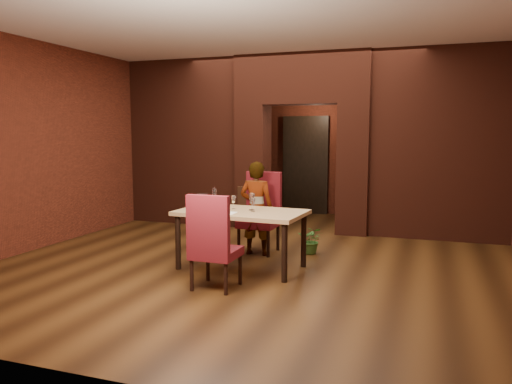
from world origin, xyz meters
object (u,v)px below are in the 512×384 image
at_px(chair_near, 216,241).
at_px(person_seated, 256,208).
at_px(wine_bucket, 202,202).
at_px(wine_glass_c, 253,205).
at_px(chair_far, 259,213).
at_px(wine_glass_a, 233,202).
at_px(wine_glass_b, 252,202).
at_px(water_bottle, 214,197).
at_px(dining_table, 241,239).
at_px(potted_plant, 311,240).

distance_m(chair_near, person_seated, 1.68).
bearing_deg(wine_bucket, wine_glass_c, 1.37).
xyz_separation_m(chair_far, wine_bucket, (-0.47, -0.96, 0.28)).
height_order(wine_glass_a, wine_glass_b, wine_glass_b).
bearing_deg(chair_far, person_seated, -85.44).
distance_m(person_seated, water_bottle, 0.76).
bearing_deg(wine_glass_c, chair_near, -100.20).
height_order(chair_far, person_seated, person_seated).
bearing_deg(dining_table, potted_plant, 60.41).
bearing_deg(chair_near, wine_glass_b, -94.34).
bearing_deg(chair_near, water_bottle, -64.20).
bearing_deg(dining_table, water_bottle, 162.39).
bearing_deg(water_bottle, wine_bucket, -105.55).
xyz_separation_m(dining_table, wine_glass_c, (0.18, -0.04, 0.48)).
relative_size(wine_glass_c, water_bottle, 0.66).
xyz_separation_m(dining_table, potted_plant, (0.70, 1.07, -0.18)).
height_order(chair_far, chair_near, chair_far).
bearing_deg(wine_glass_c, wine_bucket, -178.63).
xyz_separation_m(wine_glass_a, wine_glass_b, (0.27, -0.01, 0.02)).
height_order(wine_glass_c, potted_plant, wine_glass_c).
distance_m(wine_glass_c, potted_plant, 1.40).
bearing_deg(wine_glass_b, person_seated, 104.28).
relative_size(dining_table, chair_near, 1.49).
xyz_separation_m(wine_glass_b, wine_glass_c, (0.06, -0.13, -0.02)).
height_order(person_seated, wine_glass_a, person_seated).
xyz_separation_m(wine_glass_a, wine_glass_c, (0.33, -0.14, 0.00)).
height_order(person_seated, water_bottle, person_seated).
bearing_deg(wine_glass_b, water_bottle, 170.28).
distance_m(person_seated, wine_glass_b, 0.74).
bearing_deg(water_bottle, person_seated, 55.35).
xyz_separation_m(wine_glass_b, potted_plant, (0.59, 0.99, -0.68)).
distance_m(chair_far, wine_glass_b, 0.89).
relative_size(wine_glass_c, potted_plant, 0.44).
height_order(chair_near, wine_glass_a, chair_near).
distance_m(wine_glass_a, wine_glass_b, 0.27).
height_order(wine_glass_b, water_bottle, water_bottle).
distance_m(chair_near, wine_glass_c, 0.91).
relative_size(chair_far, wine_glass_c, 6.65).
distance_m(dining_table, wine_bucket, 0.73).
xyz_separation_m(wine_glass_c, potted_plant, (0.52, 1.12, -0.66)).
distance_m(person_seated, wine_glass_c, 0.87).
distance_m(wine_glass_a, wine_bucket, 0.42).
height_order(wine_glass_a, wine_glass_c, same).
bearing_deg(wine_glass_b, wine_glass_c, -63.61).
xyz_separation_m(person_seated, wine_glass_b, (0.18, -0.69, 0.20)).
bearing_deg(person_seated, dining_table, 93.15).
distance_m(wine_glass_a, potted_plant, 1.46).
bearing_deg(person_seated, wine_glass_c, 105.06).
distance_m(person_seated, wine_glass_a, 0.71).
xyz_separation_m(chair_far, wine_glass_b, (0.18, -0.82, 0.28)).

